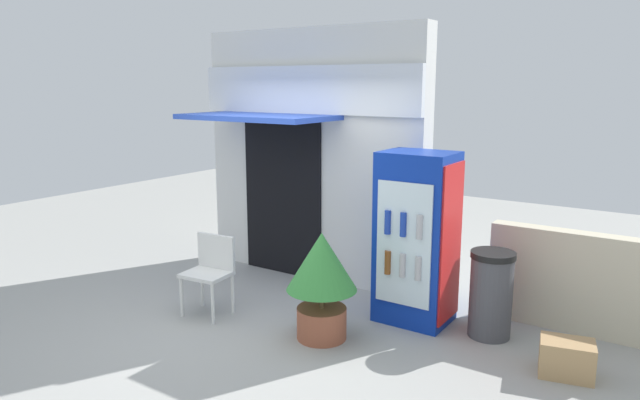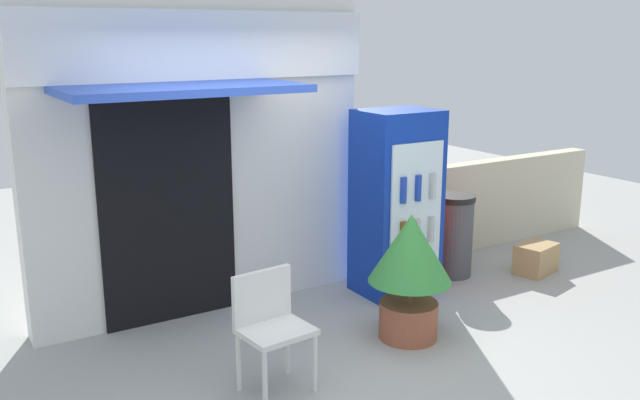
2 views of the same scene
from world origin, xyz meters
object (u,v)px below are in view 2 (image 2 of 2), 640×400
at_px(plastic_chair, 270,320).
at_px(cardboard_box, 536,258).
at_px(drink_cooler, 397,203).
at_px(potted_plant_near_shop, 410,264).
at_px(trash_bin, 453,235).

distance_m(plastic_chair, cardboard_box, 3.56).
height_order(drink_cooler, potted_plant_near_shop, drink_cooler).
bearing_deg(plastic_chair, potted_plant_near_shop, 5.33).
relative_size(drink_cooler, trash_bin, 2.07).
bearing_deg(plastic_chair, drink_cooler, 28.40).
bearing_deg(plastic_chair, cardboard_box, 10.70).
relative_size(potted_plant_near_shop, trash_bin, 1.24).
height_order(potted_plant_near_shop, cardboard_box, potted_plant_near_shop).
relative_size(potted_plant_near_shop, cardboard_box, 2.43).
bearing_deg(trash_bin, plastic_chair, -158.09).
relative_size(drink_cooler, cardboard_box, 4.07).
height_order(plastic_chair, cardboard_box, plastic_chair).
relative_size(plastic_chair, trash_bin, 0.99).
relative_size(plastic_chair, cardboard_box, 1.94).
height_order(potted_plant_near_shop, trash_bin, potted_plant_near_shop).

